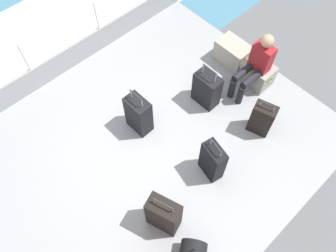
{
  "coord_description": "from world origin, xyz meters",
  "views": [
    {
      "loc": [
        1.97,
        -1.51,
        4.65
      ],
      "look_at": [
        0.04,
        0.29,
        0.25
      ],
      "focal_mm": 36.01,
      "sensor_mm": 36.0,
      "label": 1
    }
  ],
  "objects_px": {
    "suitcase_0": "(139,115)",
    "suitcase_4": "(212,161)",
    "passenger_seated": "(255,64)",
    "suitcase_3": "(262,119)",
    "suitcase_2": "(164,215)",
    "cargo_crate_0": "(233,53)",
    "suitcase_5": "(207,89)",
    "cargo_crate_1": "(257,74)"
  },
  "relations": [
    {
      "from": "passenger_seated",
      "to": "suitcase_5",
      "type": "xyz_separation_m",
      "value": [
        -0.31,
        -0.76,
        -0.27
      ]
    },
    {
      "from": "suitcase_2",
      "to": "suitcase_4",
      "type": "xyz_separation_m",
      "value": [
        -0.09,
        1.02,
        -0.01
      ]
    },
    {
      "from": "suitcase_3",
      "to": "suitcase_2",
      "type": "bearing_deg",
      "value": -88.03
    },
    {
      "from": "cargo_crate_1",
      "to": "passenger_seated",
      "type": "relative_size",
      "value": 0.49
    },
    {
      "from": "cargo_crate_0",
      "to": "suitcase_5",
      "type": "height_order",
      "value": "suitcase_5"
    },
    {
      "from": "suitcase_2",
      "to": "suitcase_5",
      "type": "distance_m",
      "value": 2.15
    },
    {
      "from": "suitcase_3",
      "to": "suitcase_5",
      "type": "height_order",
      "value": "suitcase_5"
    },
    {
      "from": "passenger_seated",
      "to": "suitcase_3",
      "type": "height_order",
      "value": "passenger_seated"
    },
    {
      "from": "suitcase_0",
      "to": "suitcase_2",
      "type": "bearing_deg",
      "value": -28.7
    },
    {
      "from": "suitcase_2",
      "to": "suitcase_5",
      "type": "xyz_separation_m",
      "value": [
        -1.03,
        1.89,
        -0.03
      ]
    },
    {
      "from": "suitcase_3",
      "to": "suitcase_4",
      "type": "bearing_deg",
      "value": -91.14
    },
    {
      "from": "suitcase_5",
      "to": "suitcase_3",
      "type": "bearing_deg",
      "value": 12.6
    },
    {
      "from": "suitcase_0",
      "to": "suitcase_4",
      "type": "bearing_deg",
      "value": 11.17
    },
    {
      "from": "cargo_crate_0",
      "to": "suitcase_4",
      "type": "height_order",
      "value": "suitcase_4"
    },
    {
      "from": "passenger_seated",
      "to": "suitcase_4",
      "type": "bearing_deg",
      "value": -68.93
    },
    {
      "from": "cargo_crate_1",
      "to": "suitcase_4",
      "type": "relative_size",
      "value": 0.67
    },
    {
      "from": "suitcase_2",
      "to": "suitcase_0",
      "type": "bearing_deg",
      "value": 151.3
    },
    {
      "from": "suitcase_3",
      "to": "suitcase_4",
      "type": "relative_size",
      "value": 0.87
    },
    {
      "from": "passenger_seated",
      "to": "suitcase_2",
      "type": "bearing_deg",
      "value": -74.76
    },
    {
      "from": "suitcase_2",
      "to": "suitcase_5",
      "type": "relative_size",
      "value": 0.97
    },
    {
      "from": "suitcase_0",
      "to": "cargo_crate_1",
      "type": "bearing_deg",
      "value": 71.99
    },
    {
      "from": "suitcase_3",
      "to": "suitcase_0",
      "type": "bearing_deg",
      "value": -134.57
    },
    {
      "from": "suitcase_2",
      "to": "suitcase_3",
      "type": "relative_size",
      "value": 1.13
    },
    {
      "from": "suitcase_4",
      "to": "passenger_seated",
      "type": "bearing_deg",
      "value": 111.07
    },
    {
      "from": "suitcase_0",
      "to": "suitcase_2",
      "type": "distance_m",
      "value": 1.59
    },
    {
      "from": "suitcase_4",
      "to": "suitcase_3",
      "type": "bearing_deg",
      "value": 88.86
    },
    {
      "from": "cargo_crate_0",
      "to": "passenger_seated",
      "type": "xyz_separation_m",
      "value": [
        0.6,
        -0.23,
        0.37
      ]
    },
    {
      "from": "suitcase_2",
      "to": "suitcase_4",
      "type": "bearing_deg",
      "value": 95.27
    },
    {
      "from": "suitcase_0",
      "to": "suitcase_2",
      "type": "relative_size",
      "value": 1.08
    },
    {
      "from": "cargo_crate_0",
      "to": "suitcase_5",
      "type": "relative_size",
      "value": 0.77
    },
    {
      "from": "suitcase_4",
      "to": "suitcase_2",
      "type": "bearing_deg",
      "value": -84.73
    },
    {
      "from": "cargo_crate_0",
      "to": "cargo_crate_1",
      "type": "distance_m",
      "value": 0.6
    },
    {
      "from": "cargo_crate_1",
      "to": "suitcase_3",
      "type": "height_order",
      "value": "suitcase_3"
    },
    {
      "from": "suitcase_2",
      "to": "suitcase_3",
      "type": "distance_m",
      "value": 2.11
    },
    {
      "from": "suitcase_5",
      "to": "suitcase_0",
      "type": "bearing_deg",
      "value": -107.8
    },
    {
      "from": "passenger_seated",
      "to": "suitcase_0",
      "type": "height_order",
      "value": "passenger_seated"
    },
    {
      "from": "cargo_crate_1",
      "to": "suitcase_0",
      "type": "distance_m",
      "value": 2.18
    },
    {
      "from": "passenger_seated",
      "to": "suitcase_5",
      "type": "relative_size",
      "value": 1.35
    },
    {
      "from": "cargo_crate_0",
      "to": "suitcase_2",
      "type": "relative_size",
      "value": 0.79
    },
    {
      "from": "suitcase_5",
      "to": "suitcase_2",
      "type": "bearing_deg",
      "value": -61.37
    },
    {
      "from": "suitcase_0",
      "to": "suitcase_4",
      "type": "distance_m",
      "value": 1.32
    },
    {
      "from": "cargo_crate_0",
      "to": "suitcase_5",
      "type": "distance_m",
      "value": 1.03
    }
  ]
}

